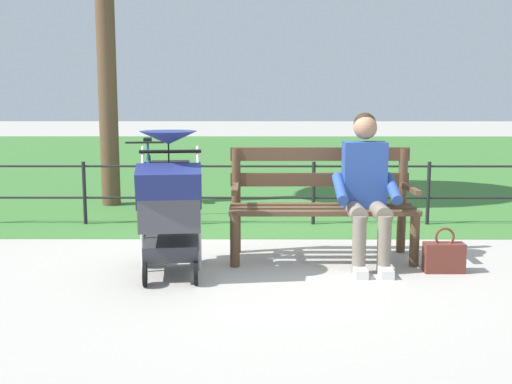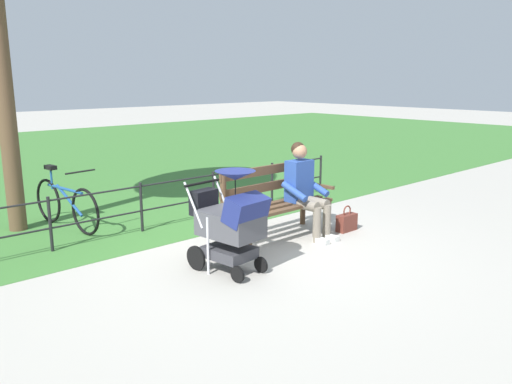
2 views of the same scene
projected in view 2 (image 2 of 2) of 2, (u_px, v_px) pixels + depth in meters
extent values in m
plane|color=#ADA89E|center=(248.00, 248.00, 6.50)|extent=(60.00, 60.00, 0.00)
cube|color=#3D7533|center=(18.00, 164.00, 12.87)|extent=(40.00, 16.00, 0.01)
cube|color=brown|center=(271.00, 204.00, 6.90)|extent=(1.60, 0.12, 0.04)
cube|color=brown|center=(281.00, 206.00, 6.78)|extent=(1.60, 0.12, 0.04)
cube|color=brown|center=(291.00, 209.00, 6.65)|extent=(1.60, 0.12, 0.04)
cube|color=brown|center=(266.00, 187.00, 6.93)|extent=(1.60, 0.05, 0.12)
cube|color=brown|center=(266.00, 170.00, 6.88)|extent=(1.60, 0.05, 0.12)
cylinder|color=brown|center=(328.00, 215.00, 7.18)|extent=(0.08, 0.08, 0.45)
cylinder|color=brown|center=(303.00, 193.00, 7.47)|extent=(0.08, 0.08, 0.95)
cube|color=brown|center=(318.00, 185.00, 7.23)|extent=(0.06, 0.56, 0.04)
cylinder|color=brown|center=(249.00, 237.00, 6.18)|extent=(0.08, 0.08, 0.45)
cylinder|color=brown|center=(223.00, 210.00, 6.47)|extent=(0.08, 0.08, 0.95)
cube|color=brown|center=(238.00, 202.00, 6.24)|extent=(0.06, 0.56, 0.04)
cylinder|color=slate|center=(316.00, 202.00, 6.91)|extent=(0.14, 0.40, 0.14)
cylinder|color=slate|center=(306.00, 205.00, 6.78)|extent=(0.14, 0.40, 0.14)
cylinder|color=slate|center=(327.00, 222.00, 6.82)|extent=(0.11, 0.11, 0.47)
cylinder|color=slate|center=(317.00, 225.00, 6.68)|extent=(0.11, 0.11, 0.47)
cube|color=silver|center=(331.00, 238.00, 6.80)|extent=(0.10, 0.22, 0.07)
cube|color=silver|center=(321.00, 241.00, 6.67)|extent=(0.10, 0.22, 0.07)
cube|color=#284793|center=(299.00, 181.00, 6.94)|extent=(0.36, 0.22, 0.56)
cylinder|color=#284793|center=(316.00, 187.00, 7.02)|extent=(0.09, 0.43, 0.23)
cylinder|color=#284793|center=(294.00, 192.00, 6.73)|extent=(0.09, 0.43, 0.23)
sphere|color=#A37556|center=(300.00, 151.00, 6.85)|extent=(0.20, 0.20, 0.20)
sphere|color=black|center=(298.00, 149.00, 6.87)|extent=(0.19, 0.19, 0.19)
cylinder|color=black|center=(225.00, 248.00, 6.06)|extent=(0.06, 0.28, 0.28)
cylinder|color=black|center=(196.00, 258.00, 5.73)|extent=(0.06, 0.28, 0.28)
cylinder|color=black|center=(261.00, 265.00, 5.66)|extent=(0.05, 0.18, 0.18)
cylinder|color=black|center=(237.00, 274.00, 5.38)|extent=(0.05, 0.18, 0.18)
cube|color=#38383D|center=(229.00, 252.00, 5.68)|extent=(0.48, 0.57, 0.12)
cylinder|color=silver|center=(237.00, 236.00, 5.89)|extent=(0.03, 0.03, 0.65)
cylinder|color=silver|center=(208.00, 246.00, 5.56)|extent=(0.03, 0.03, 0.65)
cube|color=#47474C|center=(230.00, 224.00, 5.60)|extent=(0.54, 0.73, 0.28)
cube|color=navy|center=(246.00, 210.00, 5.40)|extent=(0.51, 0.36, 0.33)
cylinder|color=black|center=(202.00, 183.00, 5.79)|extent=(0.52, 0.09, 0.03)
cylinder|color=silver|center=(223.00, 198.00, 5.94)|extent=(0.06, 0.30, 0.49)
cylinder|color=silver|center=(193.00, 205.00, 5.61)|extent=(0.06, 0.30, 0.49)
cone|color=navy|center=(235.00, 175.00, 5.43)|extent=(0.49, 0.49, 0.10)
cylinder|color=black|center=(235.00, 192.00, 5.47)|extent=(0.01, 0.01, 0.30)
cube|color=black|center=(204.00, 202.00, 5.83)|extent=(0.34, 0.20, 0.28)
cube|color=brown|center=(347.00, 223.00, 7.20)|extent=(0.32, 0.14, 0.24)
torus|color=brown|center=(347.00, 211.00, 7.16)|extent=(0.16, 0.02, 0.16)
cylinder|color=black|center=(321.00, 174.00, 9.60)|extent=(0.04, 0.04, 0.70)
cylinder|color=black|center=(272.00, 183.00, 8.77)|extent=(0.04, 0.04, 0.70)
cylinder|color=black|center=(214.00, 194.00, 7.95)|extent=(0.04, 0.04, 0.70)
cylinder|color=black|center=(141.00, 207.00, 7.12)|extent=(0.04, 0.04, 0.70)
cylinder|color=black|center=(50.00, 224.00, 6.29)|extent=(0.04, 0.04, 0.70)
cylinder|color=black|center=(179.00, 180.00, 7.47)|extent=(6.32, 0.02, 0.02)
cylinder|color=black|center=(180.00, 204.00, 7.54)|extent=(6.32, 0.02, 0.02)
cylinder|color=brown|center=(5.00, 97.00, 6.87)|extent=(0.24, 0.24, 3.74)
torus|color=black|center=(85.00, 212.00, 6.96)|extent=(0.13, 0.66, 0.66)
torus|color=black|center=(48.00, 201.00, 7.59)|extent=(0.13, 0.66, 0.66)
cylinder|color=#1E4C8C|center=(65.00, 189.00, 7.22)|extent=(0.16, 0.90, 0.04)
cylinder|color=#1E4C8C|center=(69.00, 200.00, 7.19)|extent=(0.12, 0.63, 0.38)
cylinder|color=#1E4C8C|center=(51.00, 179.00, 7.42)|extent=(0.03, 0.03, 0.30)
cube|color=black|center=(50.00, 167.00, 7.39)|extent=(0.13, 0.21, 0.06)
cylinder|color=black|center=(80.00, 172.00, 6.87)|extent=(0.44, 0.08, 0.02)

